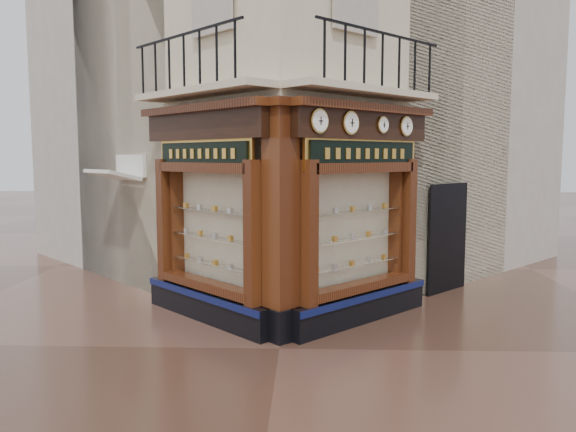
{
  "coord_description": "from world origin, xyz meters",
  "views": [
    {
      "loc": [
        0.43,
        -8.65,
        3.05
      ],
      "look_at": [
        0.07,
        2.0,
        1.92
      ],
      "focal_mm": 35.0,
      "sensor_mm": 36.0,
      "label": 1
    }
  ],
  "objects_px": {
    "clock_d": "(406,126)",
    "signboard_left": "(203,154)",
    "clock_a": "(319,121)",
    "signboard_right": "(365,154)",
    "clock_b": "(351,123)",
    "corner_pilaster": "(281,224)",
    "clock_c": "(383,125)",
    "awning": "(116,291)"
  },
  "relations": [
    {
      "from": "corner_pilaster",
      "to": "signboard_right",
      "type": "relative_size",
      "value": 1.82
    },
    {
      "from": "awning",
      "to": "signboard_left",
      "type": "xyz_separation_m",
      "value": [
        2.43,
        -2.17,
        3.1
      ]
    },
    {
      "from": "clock_d",
      "to": "awning",
      "type": "height_order",
      "value": "clock_d"
    },
    {
      "from": "clock_a",
      "to": "signboard_left",
      "type": "xyz_separation_m",
      "value": [
        -2.09,
        0.99,
        -0.52
      ]
    },
    {
      "from": "awning",
      "to": "signboard_left",
      "type": "bearing_deg",
      "value": -176.78
    },
    {
      "from": "awning",
      "to": "signboard_right",
      "type": "bearing_deg",
      "value": -157.09
    },
    {
      "from": "corner_pilaster",
      "to": "clock_c",
      "type": "bearing_deg",
      "value": -11.37
    },
    {
      "from": "corner_pilaster",
      "to": "awning",
      "type": "height_order",
      "value": "corner_pilaster"
    },
    {
      "from": "corner_pilaster",
      "to": "clock_b",
      "type": "xyz_separation_m",
      "value": [
        1.17,
        0.57,
        1.67
      ]
    },
    {
      "from": "clock_a",
      "to": "signboard_left",
      "type": "relative_size",
      "value": 0.2
    },
    {
      "from": "clock_a",
      "to": "signboard_right",
      "type": "height_order",
      "value": "clock_a"
    },
    {
      "from": "awning",
      "to": "signboard_left",
      "type": "height_order",
      "value": "signboard_left"
    },
    {
      "from": "clock_a",
      "to": "clock_d",
      "type": "distance_m",
      "value": 2.39
    },
    {
      "from": "clock_c",
      "to": "clock_d",
      "type": "bearing_deg",
      "value": -0.0
    },
    {
      "from": "corner_pilaster",
      "to": "clock_d",
      "type": "xyz_separation_m",
      "value": [
        2.32,
        1.71,
        1.67
      ]
    },
    {
      "from": "signboard_left",
      "to": "signboard_right",
      "type": "bearing_deg",
      "value": -135.0
    },
    {
      "from": "corner_pilaster",
      "to": "clock_d",
      "type": "height_order",
      "value": "corner_pilaster"
    },
    {
      "from": "awning",
      "to": "clock_d",
      "type": "bearing_deg",
      "value": -148.37
    },
    {
      "from": "clock_a",
      "to": "signboard_left",
      "type": "distance_m",
      "value": 2.37
    },
    {
      "from": "clock_a",
      "to": "signboard_right",
      "type": "distance_m",
      "value": 1.4
    },
    {
      "from": "clock_d",
      "to": "clock_c",
      "type": "bearing_deg",
      "value": 180.0
    },
    {
      "from": "signboard_left",
      "to": "clock_b",
      "type": "bearing_deg",
      "value": -144.56
    },
    {
      "from": "clock_a",
      "to": "clock_d",
      "type": "height_order",
      "value": "clock_a"
    },
    {
      "from": "clock_b",
      "to": "awning",
      "type": "relative_size",
      "value": 0.31
    },
    {
      "from": "clock_b",
      "to": "clock_d",
      "type": "height_order",
      "value": "clock_b"
    },
    {
      "from": "awning",
      "to": "clock_a",
      "type": "bearing_deg",
      "value": -170.0
    },
    {
      "from": "clock_b",
      "to": "signboard_left",
      "type": "distance_m",
      "value": 2.72
    },
    {
      "from": "clock_a",
      "to": "clock_d",
      "type": "xyz_separation_m",
      "value": [
        1.69,
        1.69,
        -0.0
      ]
    },
    {
      "from": "awning",
      "to": "signboard_right",
      "type": "distance_m",
      "value": 6.56
    },
    {
      "from": "signboard_left",
      "to": "signboard_right",
      "type": "xyz_separation_m",
      "value": [
        2.92,
        0.0,
        -0.0
      ]
    },
    {
      "from": "corner_pilaster",
      "to": "signboard_left",
      "type": "relative_size",
      "value": 1.94
    },
    {
      "from": "clock_c",
      "to": "signboard_right",
      "type": "distance_m",
      "value": 0.65
    },
    {
      "from": "signboard_left",
      "to": "signboard_right",
      "type": "distance_m",
      "value": 2.92
    },
    {
      "from": "clock_d",
      "to": "clock_a",
      "type": "bearing_deg",
      "value": -180.0
    },
    {
      "from": "corner_pilaster",
      "to": "signboard_left",
      "type": "height_order",
      "value": "corner_pilaster"
    },
    {
      "from": "signboard_right",
      "to": "clock_b",
      "type": "bearing_deg",
      "value": -167.93
    },
    {
      "from": "corner_pilaster",
      "to": "clock_b",
      "type": "distance_m",
      "value": 2.12
    },
    {
      "from": "clock_d",
      "to": "signboard_left",
      "type": "relative_size",
      "value": 0.18
    },
    {
      "from": "clock_c",
      "to": "clock_d",
      "type": "xyz_separation_m",
      "value": [
        0.51,
        0.51,
        -0.0
      ]
    },
    {
      "from": "signboard_left",
      "to": "clock_d",
      "type": "bearing_deg",
      "value": -124.53
    },
    {
      "from": "corner_pilaster",
      "to": "signboard_right",
      "type": "distance_m",
      "value": 2.12
    },
    {
      "from": "corner_pilaster",
      "to": "clock_c",
      "type": "relative_size",
      "value": 12.99
    }
  ]
}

